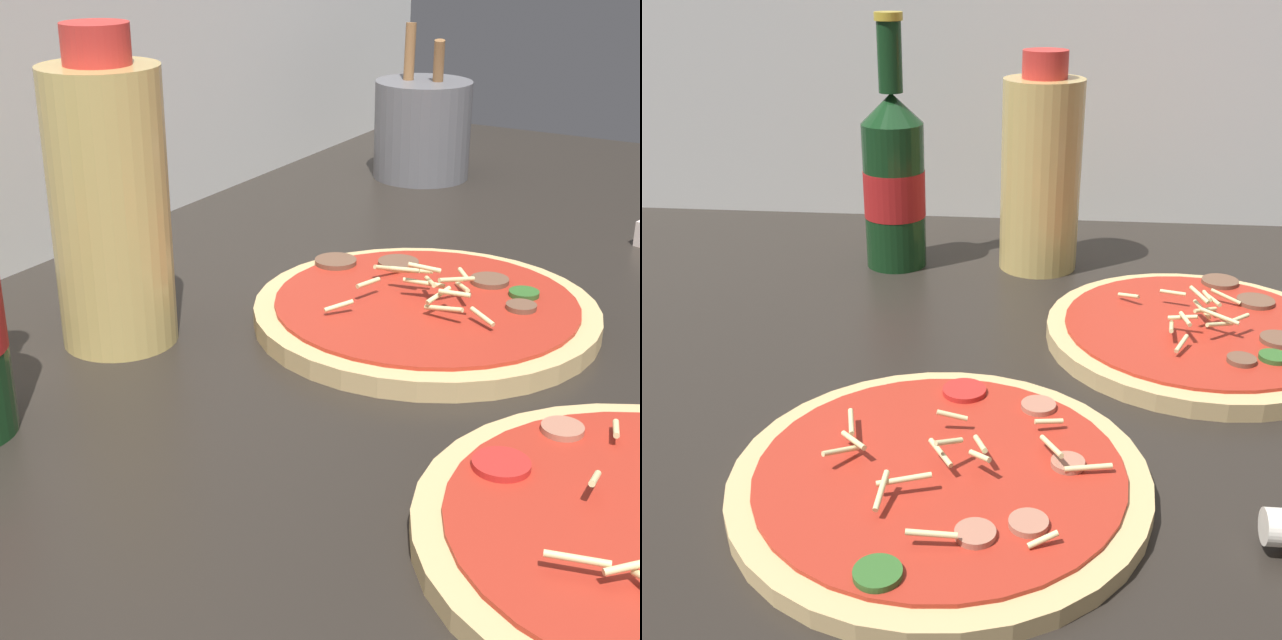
{
  "view_description": "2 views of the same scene",
  "coord_description": "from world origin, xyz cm",
  "views": [
    {
      "loc": [
        -53.26,
        -18.72,
        32.7
      ],
      "look_at": [
        -3.53,
        10.73,
        7.73
      ],
      "focal_mm": 55.0,
      "sensor_mm": 36.0,
      "label": 1
    },
    {
      "loc": [
        -3.78,
        -55.56,
        33.77
      ],
      "look_at": [
        -9.73,
        4.79,
        6.08
      ],
      "focal_mm": 45.0,
      "sensor_mm": 36.0,
      "label": 2
    }
  ],
  "objects": [
    {
      "name": "pizza_far",
      "position": [
        10.68,
        9.69,
        3.4
      ],
      "size": [
        26.47,
        26.47,
        5.02
      ],
      "color": "tan",
      "rests_on": "counter_slab"
    },
    {
      "name": "counter_slab",
      "position": [
        0.0,
        0.0,
        1.25
      ],
      "size": [
        160.0,
        90.0,
        2.5
      ],
      "color": "#28231E",
      "rests_on": "ground"
    },
    {
      "name": "utensil_crock",
      "position": [
        49.7,
        28.52,
        8.17
      ],
      "size": [
        11.12,
        11.12,
        17.39
      ],
      "color": "slate",
      "rests_on": "counter_slab"
    },
    {
      "name": "oil_bottle",
      "position": [
        -3.67,
        27.83,
        12.96
      ],
      "size": [
        8.41,
        8.41,
        22.74
      ],
      "color": "#D6B766",
      "rests_on": "counter_slab"
    }
  ]
}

